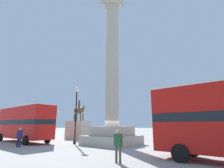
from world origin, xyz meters
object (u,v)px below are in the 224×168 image
street_lamp (76,108)px  pedestrian_near_lamp (118,144)px  bus_a (24,122)px  equestrian_statue (78,128)px  monument_column (112,90)px  pedestrian_by_plinth (19,136)px

street_lamp → pedestrian_near_lamp: bearing=-27.4°
bus_a → pedestrian_near_lamp: size_ratio=5.68×
bus_a → street_lamp: street_lamp is taller
bus_a → equestrian_statue: equestrian_statue is taller
monument_column → bus_a: 11.97m
equestrian_statue → pedestrian_by_plinth: (3.72, -10.52, -0.65)m
equestrian_statue → pedestrian_near_lamp: 18.48m
street_lamp → equestrian_statue: bearing=136.5°
equestrian_statue → street_lamp: street_lamp is taller
bus_a → pedestrian_by_plinth: 5.64m
monument_column → pedestrian_by_plinth: (-5.69, -7.12, -4.96)m
bus_a → equestrian_statue: 8.02m
pedestrian_by_plinth → monument_column: bearing=-157.5°
monument_column → pedestrian_near_lamp: size_ratio=10.40×
street_lamp → monument_column: bearing=25.5°
street_lamp → pedestrian_by_plinth: size_ratio=3.56×
pedestrian_near_lamp → pedestrian_by_plinth: pedestrian_near_lamp is taller
bus_a → pedestrian_by_plinth: bus_a is taller
equestrian_statue → bus_a: bearing=-104.5°
monument_column → bus_a: size_ratio=1.83×
equestrian_statue → pedestrian_near_lamp: size_ratio=3.29×
pedestrian_by_plinth → bus_a: bearing=-57.4°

